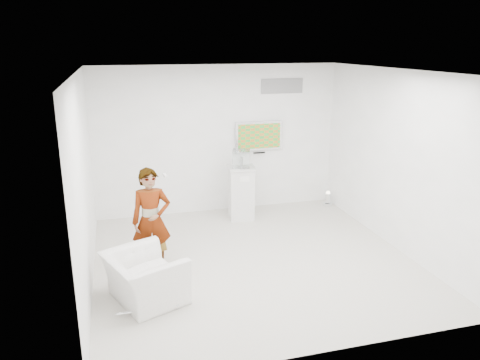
{
  "coord_description": "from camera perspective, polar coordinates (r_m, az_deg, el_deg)",
  "views": [
    {
      "loc": [
        -2.04,
        -6.65,
        3.39
      ],
      "look_at": [
        -0.06,
        0.6,
        1.19
      ],
      "focal_mm": 35.0,
      "sensor_mm": 36.0,
      "label": 1
    }
  ],
  "objects": [
    {
      "name": "room",
      "position": [
        7.21,
        1.71,
        1.13
      ],
      "size": [
        5.01,
        5.01,
        3.0
      ],
      "color": "beige",
      "rests_on": "ground"
    },
    {
      "name": "tv",
      "position": [
        9.72,
        2.3,
        5.41
      ],
      "size": [
        1.0,
        0.08,
        0.6
      ],
      "primitive_type": "cube",
      "color": "silver",
      "rests_on": "room"
    },
    {
      "name": "logo_decal",
      "position": [
        9.78,
        5.14,
        11.34
      ],
      "size": [
        0.9,
        0.02,
        0.3
      ],
      "primitive_type": "cube",
      "color": "gray",
      "rests_on": "room"
    },
    {
      "name": "person",
      "position": [
        7.23,
        -10.76,
        -4.87
      ],
      "size": [
        0.6,
        0.39,
        1.62
      ],
      "primitive_type": "imported",
      "rotation": [
        0.0,
        0.0,
        -0.01
      ],
      "color": "white",
      "rests_on": "room"
    },
    {
      "name": "armchair",
      "position": [
        6.6,
        -11.57,
        -11.6
      ],
      "size": [
        1.22,
        1.29,
        0.67
      ],
      "primitive_type": "imported",
      "rotation": [
        0.0,
        0.0,
        1.96
      ],
      "color": "white",
      "rests_on": "room"
    },
    {
      "name": "pedestal",
      "position": [
        9.3,
        0.15,
        -1.56
      ],
      "size": [
        0.57,
        0.57,
        1.06
      ],
      "primitive_type": "cube",
      "rotation": [
        0.0,
        0.0,
        -0.11
      ],
      "color": "silver",
      "rests_on": "room"
    },
    {
      "name": "floor_uplight",
      "position": [
        10.3,
        10.65,
        -2.26
      ],
      "size": [
        0.25,
        0.25,
        0.32
      ],
      "primitive_type": "cylinder",
      "rotation": [
        0.0,
        0.0,
        -0.3
      ],
      "color": "white",
      "rests_on": "room"
    },
    {
      "name": "vitrine",
      "position": [
        9.11,
        0.15,
        2.62
      ],
      "size": [
        0.42,
        0.42,
        0.33
      ],
      "primitive_type": "cube",
      "rotation": [
        0.0,
        0.0,
        -0.33
      ],
      "color": "silver",
      "rests_on": "pedestal"
    },
    {
      "name": "console",
      "position": [
        9.12,
        0.15,
        2.23
      ],
      "size": [
        0.1,
        0.15,
        0.2
      ],
      "primitive_type": "cube",
      "rotation": [
        0.0,
        0.0,
        -0.41
      ],
      "color": "silver",
      "rests_on": "pedestal"
    },
    {
      "name": "wii_remote",
      "position": [
        7.18,
        -9.13,
        0.55
      ],
      "size": [
        0.05,
        0.15,
        0.04
      ],
      "primitive_type": "cube",
      "rotation": [
        0.0,
        0.0,
        0.11
      ],
      "color": "silver",
      "rests_on": "person"
    }
  ]
}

